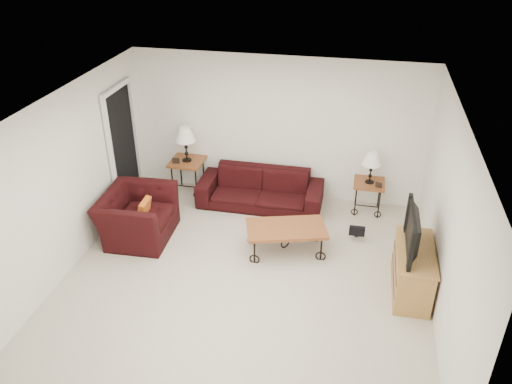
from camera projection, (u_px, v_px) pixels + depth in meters
ground at (246, 278)px, 7.15m from camera, size 5.00×5.00×0.00m
wall_back at (278, 129)px, 8.67m from camera, size 5.00×0.02×2.50m
wall_front at (178, 344)px, 4.41m from camera, size 5.00×0.02×2.50m
wall_left at (67, 182)px, 7.00m from camera, size 0.02×5.00×2.50m
wall_right at (448, 223)px, 6.08m from camera, size 0.02×5.00×2.50m
ceiling at (243, 109)px, 5.93m from camera, size 5.00×5.00×0.00m
doorway at (123, 149)px, 8.51m from camera, size 0.08×0.94×2.04m
sofa at (260, 189)px, 8.76m from camera, size 2.12×0.83×0.62m
side_table_left at (188, 176)px, 9.16m from camera, size 0.58×0.58×0.63m
side_table_right at (368, 197)px, 8.60m from camera, size 0.51×0.51×0.55m
lamp_left at (186, 144)px, 8.85m from camera, size 0.36×0.36×0.63m
lamp_right at (371, 167)px, 8.33m from camera, size 0.31×0.31×0.55m
photo_frame_left at (176, 161)px, 8.88m from camera, size 0.13×0.04×0.10m
photo_frame_right at (379, 185)px, 8.28m from camera, size 0.11×0.04×0.09m
coffee_table at (286, 239)px, 7.59m from camera, size 1.29×0.93×0.44m
armchair at (137, 216)px, 7.88m from camera, size 1.05×1.19×0.75m
throw_pillow at (144, 210)px, 7.74m from camera, size 0.10×0.34×0.34m
tv_stand at (412, 271)px, 6.77m from camera, size 0.46×1.10×0.66m
television at (418, 232)px, 6.47m from camera, size 0.13×0.99×0.57m
backpack at (358, 224)px, 7.92m from camera, size 0.39×0.31×0.48m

